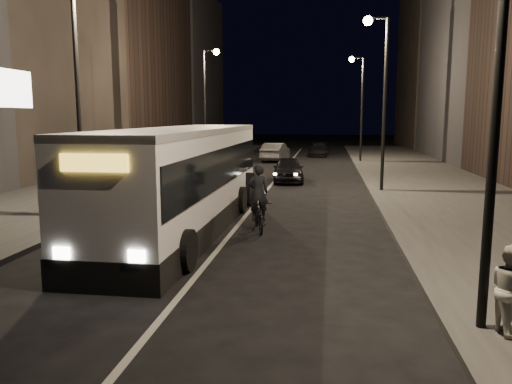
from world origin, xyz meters
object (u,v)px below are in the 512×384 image
(streetlight_right_far, at_px, (359,95))
(car_far, at_px, (319,149))
(streetlight_right_near, at_px, (485,6))
(cyclist_on_bicycle, at_px, (259,209))
(streetlight_left_near, at_px, (84,67))
(city_bus, at_px, (184,175))
(car_mid, at_px, (275,152))
(pedestrian_woman, at_px, (510,289))
(streetlight_left_far, at_px, (208,92))
(streetlight_right_mid, at_px, (380,80))
(car_near, at_px, (288,169))

(streetlight_right_far, xyz_separation_m, car_far, (-3.13, 6.49, -4.73))
(streetlight_right_near, relative_size, cyclist_on_bicycle, 3.69)
(streetlight_left_near, height_order, city_bus, streetlight_left_near)
(car_mid, height_order, car_far, car_mid)
(city_bus, xyz_separation_m, pedestrian_woman, (7.56, -7.23, -0.91))
(streetlight_left_far, relative_size, pedestrian_woman, 5.51)
(cyclist_on_bicycle, distance_m, car_mid, 25.59)
(pedestrian_woman, distance_m, car_mid, 33.69)
(city_bus, xyz_separation_m, car_mid, (0.31, 25.67, -1.04))
(streetlight_right_mid, distance_m, car_mid, 18.58)
(streetlight_right_mid, xyz_separation_m, cyclist_on_bicycle, (-4.52, -8.77, -4.63))
(cyclist_on_bicycle, bearing_deg, city_bus, 168.97)
(city_bus, distance_m, car_near, 12.88)
(streetlight_right_far, distance_m, car_near, 13.94)
(pedestrian_woman, height_order, car_mid, pedestrian_woman)
(city_bus, bearing_deg, streetlight_left_near, 166.36)
(streetlight_right_mid, xyz_separation_m, streetlight_left_near, (-10.66, -8.00, 0.00))
(city_bus, distance_m, pedestrian_woman, 10.50)
(streetlight_right_near, height_order, cyclist_on_bicycle, streetlight_right_near)
(car_near, bearing_deg, city_bus, -105.63)
(streetlight_right_mid, relative_size, car_near, 1.96)
(streetlight_right_far, relative_size, car_far, 1.87)
(streetlight_right_far, height_order, city_bus, streetlight_right_far)
(streetlight_right_mid, relative_size, pedestrian_woman, 5.51)
(streetlight_left_near, height_order, car_mid, streetlight_left_near)
(streetlight_right_far, height_order, car_mid, streetlight_right_far)
(streetlight_left_near, height_order, streetlight_left_far, same)
(streetlight_left_far, bearing_deg, car_mid, 59.06)
(streetlight_right_near, height_order, pedestrian_woman, streetlight_right_near)
(city_bus, xyz_separation_m, car_near, (2.40, 12.60, -1.10))
(streetlight_left_near, xyz_separation_m, city_bus, (3.73, -0.93, -3.56))
(streetlight_left_near, relative_size, car_mid, 1.76)
(streetlight_right_mid, bearing_deg, car_far, 97.94)
(streetlight_right_far, bearing_deg, streetlight_left_near, -113.96)
(streetlight_right_near, height_order, streetlight_right_far, same)
(streetlight_right_far, height_order, pedestrian_woman, streetlight_right_far)
(streetlight_left_near, bearing_deg, streetlight_right_far, 66.04)
(car_near, xyz_separation_m, car_mid, (-2.09, 13.07, 0.06))
(streetlight_right_mid, distance_m, streetlight_left_near, 13.33)
(streetlight_left_near, bearing_deg, car_far, 76.13)
(streetlight_right_near, bearing_deg, car_mid, 101.44)
(streetlight_right_mid, relative_size, streetlight_left_far, 1.00)
(car_near, bearing_deg, cyclist_on_bicycle, -94.79)
(streetlight_right_near, xyz_separation_m, streetlight_right_far, (0.00, 32.00, 0.00))
(streetlight_right_near, relative_size, car_far, 1.87)
(pedestrian_woman, bearing_deg, streetlight_right_near, 65.37)
(car_near, distance_m, car_far, 18.87)
(streetlight_left_far, xyz_separation_m, pedestrian_woman, (11.30, -26.16, -4.46))
(cyclist_on_bicycle, distance_m, car_far, 31.29)
(car_near, bearing_deg, car_far, 80.91)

